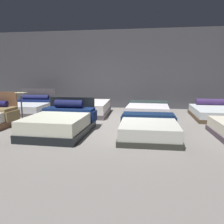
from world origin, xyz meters
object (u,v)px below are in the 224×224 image
bed_5 (88,108)px  bed_2 (149,128)px  bed_1 (61,123)px  bed_7 (216,113)px  bed_4 (30,107)px  bed_6 (148,110)px  price_sign (22,115)px

bed_5 → bed_2: bearing=-52.2°
bed_1 → bed_7: bed_1 is taller
bed_4 → bed_5: bed_4 is taller
bed_6 → bed_7: bed_7 is taller
bed_6 → price_sign: (-3.56, -2.61, 0.19)m
price_sign → bed_4: bearing=114.9°
bed_2 → price_sign: price_sign is taller
price_sign → bed_1: bearing=-11.5°
bed_1 → bed_7: 5.47m
bed_4 → price_sign: (1.25, -2.69, 0.18)m
bed_4 → bed_2: bearing=-33.0°
bed_5 → bed_4: bearing=174.0°
bed_2 → price_sign: bearing=175.8°
bed_4 → price_sign: price_sign is taller
bed_1 → bed_4: bearing=131.4°
bed_4 → bed_6: bed_4 is taller
bed_5 → bed_6: bed_5 is taller
bed_1 → bed_5: size_ratio=0.95×
bed_5 → bed_6: 2.32m
bed_5 → bed_6: bearing=-0.5°
bed_4 → bed_6: 4.80m
bed_2 → bed_7: 3.63m
bed_1 → bed_6: bed_1 is taller
bed_2 → bed_6: bearing=89.3°
bed_7 → bed_4: bearing=179.2°
bed_2 → bed_7: (2.39, 2.73, -0.02)m
bed_4 → price_sign: 2.97m
price_sign → bed_5: bearing=63.9°
bed_1 → bed_6: 3.68m
bed_4 → bed_5: 2.49m
price_sign → bed_6: bearing=36.3°
bed_1 → bed_6: size_ratio=0.99×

